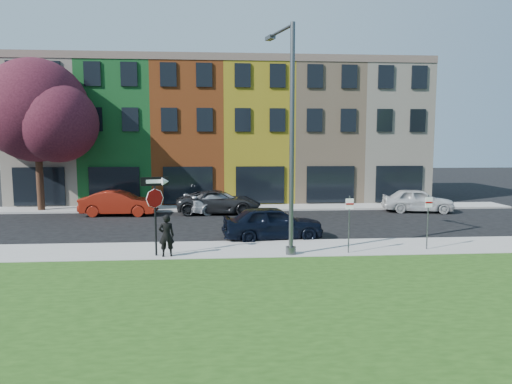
{
  "coord_description": "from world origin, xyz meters",
  "views": [
    {
      "loc": [
        -2.65,
        -15.52,
        4.55
      ],
      "look_at": [
        -1.19,
        4.0,
        2.36
      ],
      "focal_mm": 32.0,
      "sensor_mm": 36.0,
      "label": 1
    }
  ],
  "objects": [
    {
      "name": "ground",
      "position": [
        0.0,
        0.0,
        0.0
      ],
      "size": [
        120.0,
        120.0,
        0.0
      ],
      "primitive_type": "plane",
      "color": "black",
      "rests_on": "ground"
    },
    {
      "name": "sidewalk_near",
      "position": [
        2.0,
        3.0,
        0.06
      ],
      "size": [
        40.0,
        3.0,
        0.12
      ],
      "primitive_type": "cube",
      "color": "gray",
      "rests_on": "ground"
    },
    {
      "name": "sidewalk_far",
      "position": [
        -3.0,
        15.0,
        0.06
      ],
      "size": [
        40.0,
        2.4,
        0.12
      ],
      "primitive_type": "cube",
      "color": "gray",
      "rests_on": "ground"
    },
    {
      "name": "rowhouse_block",
      "position": [
        -2.5,
        21.18,
        4.99
      ],
      "size": [
        30.0,
        10.12,
        10.0
      ],
      "color": "beige",
      "rests_on": "ground"
    },
    {
      "name": "stop_sign",
      "position": [
        -5.23,
        2.08,
        2.3
      ],
      "size": [
        1.01,
        0.35,
        3.07
      ],
      "rotation": [
        0.0,
        0.0,
        0.3
      ],
      "color": "black",
      "rests_on": "sidewalk_near"
    },
    {
      "name": "man",
      "position": [
        -4.8,
        1.92,
        0.94
      ],
      "size": [
        0.72,
        0.58,
        1.64
      ],
      "primitive_type": "imported",
      "rotation": [
        0.0,
        0.0,
        3.3
      ],
      "color": "black",
      "rests_on": "sidewalk_near"
    },
    {
      "name": "sedan_near",
      "position": [
        -0.33,
        5.18,
        0.79
      ],
      "size": [
        2.89,
        5.05,
        1.58
      ],
      "primitive_type": "imported",
      "rotation": [
        0.0,
        0.0,
        1.68
      ],
      "color": "black",
      "rests_on": "ground"
    },
    {
      "name": "parked_car_red",
      "position": [
        -8.98,
        12.77,
        0.76
      ],
      "size": [
        1.94,
        4.73,
        1.52
      ],
      "primitive_type": "imported",
      "rotation": [
        0.0,
        0.0,
        1.53
      ],
      "color": "maroon",
      "rests_on": "ground"
    },
    {
      "name": "parked_car_silver",
      "position": [
        -2.7,
        13.35,
        0.66
      ],
      "size": [
        5.25,
        5.91,
        1.31
      ],
      "primitive_type": "imported",
      "rotation": [
        0.0,
        0.0,
        2.0
      ],
      "color": "#AFB0B4",
      "rests_on": "ground"
    },
    {
      "name": "parked_car_dark",
      "position": [
        -2.85,
        13.08,
        0.73
      ],
      "size": [
        2.84,
        5.45,
        1.46
      ],
      "primitive_type": "imported",
      "rotation": [
        0.0,
        0.0,
        1.53
      ],
      "color": "black",
      "rests_on": "ground"
    },
    {
      "name": "parked_car_white",
      "position": [
        9.92,
        12.76,
        0.76
      ],
      "size": [
        3.53,
        5.14,
        1.51
      ],
      "primitive_type": "imported",
      "rotation": [
        0.0,
        0.0,
        1.37
      ],
      "color": "silver",
      "rests_on": "ground"
    },
    {
      "name": "street_lamp",
      "position": [
        -0.03,
        2.09,
        4.58
      ],
      "size": [
        1.04,
        2.5,
        8.85
      ],
      "rotation": [
        0.0,
        0.0,
        0.31
      ],
      "color": "#494C4E",
      "rests_on": "sidewalk_near"
    },
    {
      "name": "parking_sign_a",
      "position": [
        2.36,
        1.96,
        1.54
      ],
      "size": [
        0.32,
        0.09,
        2.29
      ],
      "rotation": [
        0.0,
        0.0,
        0.04
      ],
      "color": "#494C4E",
      "rests_on": "sidewalk_near"
    },
    {
      "name": "parking_sign_b",
      "position": [
        5.75,
        2.32,
        1.53
      ],
      "size": [
        0.32,
        0.1,
        2.27
      ],
      "rotation": [
        0.0,
        0.0,
        0.12
      ],
      "color": "#494C4E",
      "rests_on": "sidewalk_near"
    },
    {
      "name": "tree_purple",
      "position": [
        -14.23,
        14.74,
        6.31
      ],
      "size": [
        7.81,
        6.84,
        9.62
      ],
      "color": "black",
      "rests_on": "sidewalk_far"
    }
  ]
}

